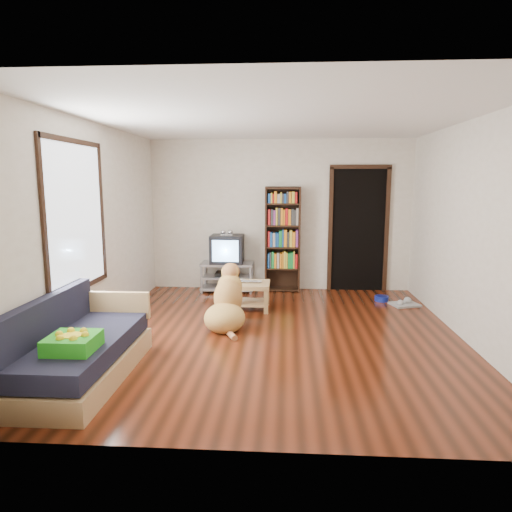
# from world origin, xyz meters

# --- Properties ---
(ground) EXTENTS (5.00, 5.00, 0.00)m
(ground) POSITION_xyz_m (0.00, 0.00, 0.00)
(ground) COLOR #5D2210
(ground) RESTS_ON ground
(ceiling) EXTENTS (5.00, 5.00, 0.00)m
(ceiling) POSITION_xyz_m (0.00, 0.00, 2.60)
(ceiling) COLOR white
(ceiling) RESTS_ON ground
(wall_back) EXTENTS (4.50, 0.00, 4.50)m
(wall_back) POSITION_xyz_m (0.00, 2.50, 1.30)
(wall_back) COLOR silver
(wall_back) RESTS_ON ground
(wall_front) EXTENTS (4.50, 0.00, 4.50)m
(wall_front) POSITION_xyz_m (0.00, -2.50, 1.30)
(wall_front) COLOR silver
(wall_front) RESTS_ON ground
(wall_left) EXTENTS (0.00, 5.00, 5.00)m
(wall_left) POSITION_xyz_m (-2.25, 0.00, 1.30)
(wall_left) COLOR silver
(wall_left) RESTS_ON ground
(wall_right) EXTENTS (0.00, 5.00, 5.00)m
(wall_right) POSITION_xyz_m (2.25, 0.00, 1.30)
(wall_right) COLOR silver
(wall_right) RESTS_ON ground
(green_cushion) EXTENTS (0.42, 0.42, 0.14)m
(green_cushion) POSITION_xyz_m (-1.75, -1.75, 0.49)
(green_cushion) COLOR green
(green_cushion) RESTS_ON sofa
(laptop) EXTENTS (0.33, 0.22, 0.03)m
(laptop) POSITION_xyz_m (-0.41, 1.12, 0.41)
(laptop) COLOR silver
(laptop) RESTS_ON coffee_table
(dog_bowl) EXTENTS (0.22, 0.22, 0.08)m
(dog_bowl) POSITION_xyz_m (1.64, 1.74, 0.04)
(dog_bowl) COLOR navy
(dog_bowl) RESTS_ON ground
(grey_rag) EXTENTS (0.48, 0.42, 0.03)m
(grey_rag) POSITION_xyz_m (1.94, 1.49, 0.01)
(grey_rag) COLOR #ADADAD
(grey_rag) RESTS_ON ground
(window) EXTENTS (0.03, 1.46, 1.70)m
(window) POSITION_xyz_m (-2.23, -0.50, 1.50)
(window) COLOR white
(window) RESTS_ON wall_left
(doorway) EXTENTS (1.03, 0.05, 2.19)m
(doorway) POSITION_xyz_m (1.35, 2.48, 1.12)
(doorway) COLOR black
(doorway) RESTS_ON wall_back
(tv_stand) EXTENTS (0.90, 0.45, 0.50)m
(tv_stand) POSITION_xyz_m (-0.90, 2.25, 0.27)
(tv_stand) COLOR #99999E
(tv_stand) RESTS_ON ground
(crt_tv) EXTENTS (0.55, 0.52, 0.58)m
(crt_tv) POSITION_xyz_m (-0.90, 2.27, 0.74)
(crt_tv) COLOR black
(crt_tv) RESTS_ON tv_stand
(bookshelf) EXTENTS (0.60, 0.30, 1.80)m
(bookshelf) POSITION_xyz_m (0.05, 2.34, 1.00)
(bookshelf) COLOR black
(bookshelf) RESTS_ON ground
(sofa) EXTENTS (0.80, 1.80, 0.80)m
(sofa) POSITION_xyz_m (-1.87, -1.38, 0.26)
(sofa) COLOR tan
(sofa) RESTS_ON ground
(coffee_table) EXTENTS (0.55, 0.55, 0.40)m
(coffee_table) POSITION_xyz_m (-0.41, 1.15, 0.28)
(coffee_table) COLOR tan
(coffee_table) RESTS_ON ground
(dog) EXTENTS (0.58, 1.03, 0.84)m
(dog) POSITION_xyz_m (-0.65, 0.28, 0.31)
(dog) COLOR tan
(dog) RESTS_ON ground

